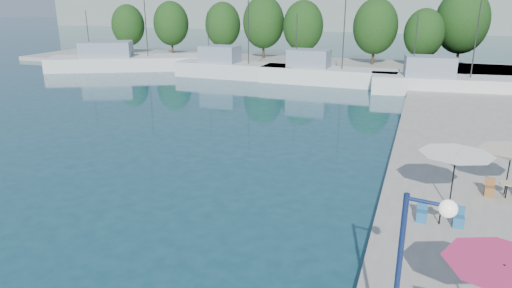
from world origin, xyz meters
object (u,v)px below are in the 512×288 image
at_px(umbrella_pink, 503,274).
at_px(umbrella_cream, 511,155).
at_px(trawler_01, 128,62).
at_px(trawler_03, 325,74).
at_px(umbrella_white, 456,159).
at_px(trawler_02, 234,69).
at_px(trawler_04, 448,84).
at_px(street_lamp, 415,263).

bearing_deg(umbrella_pink, umbrella_cream, 80.92).
xyz_separation_m(trawler_01, trawler_03, (27.74, -1.57, 0.00)).
height_order(trawler_01, umbrella_white, trawler_01).
relative_size(trawler_01, trawler_02, 1.44).
bearing_deg(trawler_04, umbrella_pink, -96.95).
bearing_deg(umbrella_white, trawler_03, 111.18).
xyz_separation_m(umbrella_pink, umbrella_cream, (1.78, 11.14, -0.31)).
height_order(trawler_04, street_lamp, trawler_04).
relative_size(trawler_03, umbrella_cream, 5.45).
bearing_deg(trawler_02, umbrella_cream, -47.92).
bearing_deg(trawler_04, trawler_02, 168.53).
distance_m(umbrella_pink, umbrella_cream, 11.29).
bearing_deg(umbrella_pink, trawler_01, 134.15).
xyz_separation_m(trawler_02, street_lamp, (22.26, -43.03, 3.02)).
bearing_deg(trawler_03, umbrella_pink, -71.85).
bearing_deg(trawler_02, trawler_03, -1.31).
bearing_deg(street_lamp, trawler_02, 126.42).
xyz_separation_m(trawler_04, umbrella_cream, (1.66, -27.58, 1.49)).
height_order(umbrella_cream, street_lamp, street_lamp).
bearing_deg(street_lamp, umbrella_pink, 56.45).
distance_m(trawler_01, umbrella_pink, 58.46).
height_order(trawler_02, street_lamp, trawler_02).
relative_size(trawler_02, umbrella_cream, 5.43).
bearing_deg(umbrella_white, street_lamp, -97.31).
distance_m(trawler_02, street_lamp, 48.54).
bearing_deg(trawler_04, umbrella_white, -98.33).
bearing_deg(trawler_01, trawler_02, -31.14).
bearing_deg(trawler_02, street_lamp, -62.03).
distance_m(umbrella_pink, street_lamp, 3.35).
relative_size(trawler_02, trawler_04, 0.94).
height_order(trawler_03, street_lamp, trawler_03).
relative_size(umbrella_pink, street_lamp, 0.59).
xyz_separation_m(trawler_01, trawler_04, (40.82, -3.20, 0.00)).
height_order(trawler_01, trawler_03, same).
distance_m(trawler_04, umbrella_white, 30.08).
relative_size(umbrella_white, umbrella_cream, 1.09).
xyz_separation_m(umbrella_white, street_lamp, (-1.41, -11.00, 1.21)).
bearing_deg(street_lamp, trawler_03, 113.35).
relative_size(trawler_01, umbrella_white, 7.20).
relative_size(umbrella_cream, street_lamp, 0.56).
bearing_deg(street_lamp, umbrella_white, 91.77).
distance_m(umbrella_white, umbrella_cream, 3.49).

